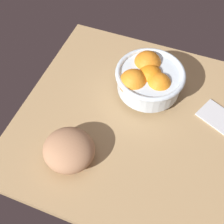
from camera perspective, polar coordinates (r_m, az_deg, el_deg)
The scene contains 4 objects.
ground_plane at distance 85.98cm, azimuth 5.79°, elevation -2.27°, with size 72.15×66.62×3.00cm, color tan.
fruit_bowl at distance 86.59cm, azimuth 7.28°, elevation 6.70°, with size 20.87×20.87×11.47cm.
bread_loaf at distance 76.00cm, azimuth -8.63°, elevation -7.52°, with size 13.90×13.34×7.82cm, color #AF7D59.
napkin_folded at distance 90.15cm, azimuth 20.92°, elevation -1.16°, with size 12.38×7.91×0.91cm, color silver.
Camera 1 is at (8.03, -45.33, 71.12)cm, focal length 45.49 mm.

